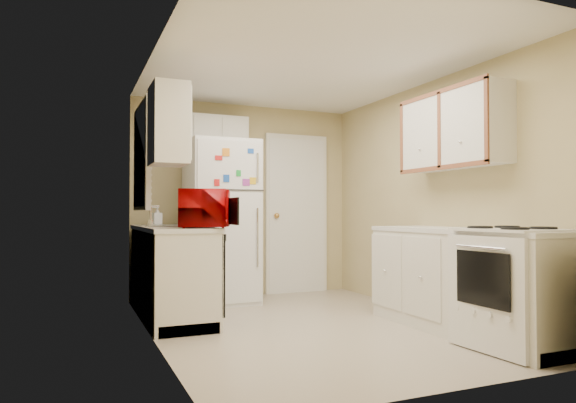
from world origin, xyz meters
name	(u,v)px	position (x,y,z in m)	size (l,w,h in m)	color
floor	(309,325)	(0.00, 0.00, 0.00)	(3.80, 3.80, 0.00)	beige
ceiling	(309,66)	(0.00, 0.00, 2.40)	(3.80, 3.80, 0.00)	white
wall_left	(154,193)	(-1.40, 0.00, 1.20)	(3.80, 3.80, 0.00)	tan
wall_right	(432,197)	(1.40, 0.00, 1.20)	(3.80, 3.80, 0.00)	tan
wall_back	(245,200)	(0.00, 1.90, 1.20)	(2.80, 2.80, 0.00)	tan
wall_front	(449,184)	(0.00, -1.90, 1.20)	(2.80, 2.80, 0.00)	tan
left_counter	(171,271)	(-1.10, 0.90, 0.45)	(0.60, 1.80, 0.90)	silver
dishwasher	(215,272)	(-0.81, 0.30, 0.49)	(0.03, 0.58, 0.72)	black
sink	(169,230)	(-1.10, 1.05, 0.86)	(0.54, 0.74, 0.16)	gray
microwave	(206,211)	(-0.90, 0.31, 1.05)	(0.34, 0.62, 0.41)	#980204
soap_bottle	(157,216)	(-1.15, 1.49, 1.00)	(0.09, 0.09, 0.20)	silver
window_blinds	(143,157)	(-1.36, 1.05, 1.60)	(0.10, 0.98, 1.08)	silver
upper_cabinet_left	(169,125)	(-1.25, 0.22, 1.80)	(0.30, 0.45, 0.70)	silver
refrigerator	(221,222)	(-0.42, 1.50, 0.93)	(0.77, 0.75, 1.87)	white
cabinet_over_fridge	(217,133)	(-0.40, 1.75, 2.00)	(0.70, 0.30, 0.40)	silver
interior_door	(297,214)	(0.70, 1.86, 1.02)	(0.86, 0.06, 2.08)	white
right_counter	(465,281)	(1.10, -0.80, 0.45)	(0.60, 2.00, 0.90)	silver
stove	(512,292)	(1.05, -1.36, 0.44)	(0.58, 0.72, 0.87)	white
upper_cabinet_right	(453,131)	(1.25, -0.50, 1.80)	(0.30, 1.20, 0.70)	silver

